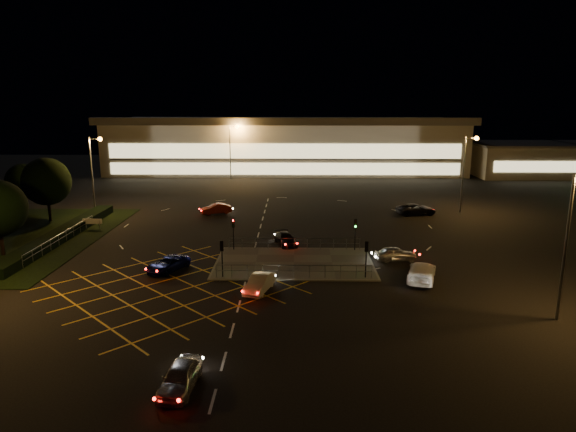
{
  "coord_description": "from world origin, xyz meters",
  "views": [
    {
      "loc": [
        2.11,
        -46.83,
        14.76
      ],
      "look_at": [
        1.29,
        8.71,
        2.0
      ],
      "focal_mm": 32.0,
      "sensor_mm": 36.0,
      "label": 1
    }
  ],
  "objects_px": {
    "car_far_dkgrey": "(286,239)",
    "car_circ_red": "(216,209)",
    "car_queue_white": "(259,283)",
    "car_near_silver": "(180,377)",
    "car_right_silver": "(396,254)",
    "signal_nw": "(233,227)",
    "signal_ne": "(355,228)",
    "signal_se": "(366,252)",
    "car_left_blue": "(168,264)",
    "car_approach_white": "(422,271)",
    "car_east_grey": "(416,209)",
    "signal_sw": "(222,251)"
  },
  "relations": [
    {
      "from": "car_far_dkgrey",
      "to": "car_circ_red",
      "type": "distance_m",
      "value": 17.34
    },
    {
      "from": "signal_ne",
      "to": "car_far_dkgrey",
      "type": "height_order",
      "value": "signal_ne"
    },
    {
      "from": "signal_nw",
      "to": "car_near_silver",
      "type": "xyz_separation_m",
      "value": [
        0.15,
        -24.89,
        -1.68
      ]
    },
    {
      "from": "car_queue_white",
      "to": "car_circ_red",
      "type": "distance_m",
      "value": 28.64
    },
    {
      "from": "car_east_grey",
      "to": "signal_sw",
      "type": "bearing_deg",
      "value": 127.32
    },
    {
      "from": "car_east_grey",
      "to": "signal_ne",
      "type": "bearing_deg",
      "value": 138.3
    },
    {
      "from": "car_near_silver",
      "to": "car_right_silver",
      "type": "xyz_separation_m",
      "value": [
        15.29,
        21.85,
        -0.02
      ]
    },
    {
      "from": "car_right_silver",
      "to": "car_approach_white",
      "type": "xyz_separation_m",
      "value": [
        1.18,
        -5.23,
        0.09
      ]
    },
    {
      "from": "signal_ne",
      "to": "car_right_silver",
      "type": "distance_m",
      "value": 4.89
    },
    {
      "from": "signal_sw",
      "to": "car_near_silver",
      "type": "distance_m",
      "value": 16.99
    },
    {
      "from": "signal_nw",
      "to": "signal_ne",
      "type": "distance_m",
      "value": 12.0
    },
    {
      "from": "car_approach_white",
      "to": "signal_sw",
      "type": "bearing_deg",
      "value": 16.58
    },
    {
      "from": "car_left_blue",
      "to": "car_queue_white",
      "type": "bearing_deg",
      "value": -4.13
    },
    {
      "from": "car_circ_red",
      "to": "car_approach_white",
      "type": "distance_m",
      "value": 32.51
    },
    {
      "from": "signal_ne",
      "to": "car_approach_white",
      "type": "distance_m",
      "value": 9.61
    },
    {
      "from": "signal_ne",
      "to": "car_left_blue",
      "type": "xyz_separation_m",
      "value": [
        -17.07,
        -6.17,
        -1.75
      ]
    },
    {
      "from": "signal_ne",
      "to": "car_east_grey",
      "type": "height_order",
      "value": "signal_ne"
    },
    {
      "from": "car_queue_white",
      "to": "car_left_blue",
      "type": "bearing_deg",
      "value": 165.81
    },
    {
      "from": "car_near_silver",
      "to": "car_queue_white",
      "type": "height_order",
      "value": "car_near_silver"
    },
    {
      "from": "signal_se",
      "to": "car_east_grey",
      "type": "height_order",
      "value": "signal_se"
    },
    {
      "from": "car_far_dkgrey",
      "to": "car_near_silver",
      "type": "bearing_deg",
      "value": -117.03
    },
    {
      "from": "car_left_blue",
      "to": "car_approach_white",
      "type": "distance_m",
      "value": 21.79
    },
    {
      "from": "car_right_silver",
      "to": "car_circ_red",
      "type": "xyz_separation_m",
      "value": [
        -19.72,
        19.66,
        -0.0
      ]
    },
    {
      "from": "car_left_blue",
      "to": "car_far_dkgrey",
      "type": "relative_size",
      "value": 1.05
    },
    {
      "from": "signal_ne",
      "to": "car_east_grey",
      "type": "xyz_separation_m",
      "value": [
        9.8,
        16.51,
        -1.66
      ]
    },
    {
      "from": "signal_ne",
      "to": "car_right_silver",
      "type": "bearing_deg",
      "value": -41.47
    },
    {
      "from": "signal_nw",
      "to": "car_left_blue",
      "type": "bearing_deg",
      "value": -129.42
    },
    {
      "from": "car_circ_red",
      "to": "signal_sw",
      "type": "bearing_deg",
      "value": -12.58
    },
    {
      "from": "signal_se",
      "to": "car_right_silver",
      "type": "distance_m",
      "value": 6.26
    },
    {
      "from": "car_circ_red",
      "to": "signal_se",
      "type": "bearing_deg",
      "value": 11.03
    },
    {
      "from": "car_far_dkgrey",
      "to": "car_east_grey",
      "type": "height_order",
      "value": "car_east_grey"
    },
    {
      "from": "car_queue_white",
      "to": "car_right_silver",
      "type": "distance_m",
      "value": 14.51
    },
    {
      "from": "signal_nw",
      "to": "car_east_grey",
      "type": "distance_m",
      "value": 27.39
    },
    {
      "from": "car_near_silver",
      "to": "car_queue_white",
      "type": "distance_m",
      "value": 14.25
    },
    {
      "from": "signal_nw",
      "to": "car_left_blue",
      "type": "height_order",
      "value": "signal_nw"
    },
    {
      "from": "car_far_dkgrey",
      "to": "car_east_grey",
      "type": "bearing_deg",
      "value": 24.32
    },
    {
      "from": "signal_sw",
      "to": "signal_se",
      "type": "height_order",
      "value": "same"
    },
    {
      "from": "car_east_grey",
      "to": "car_near_silver",
      "type": "bearing_deg",
      "value": 141.38
    },
    {
      "from": "car_near_silver",
      "to": "signal_ne",
      "type": "bearing_deg",
      "value": 69.88
    },
    {
      "from": "signal_nw",
      "to": "signal_ne",
      "type": "relative_size",
      "value": 1.0
    },
    {
      "from": "car_circ_red",
      "to": "car_east_grey",
      "type": "bearing_deg",
      "value": 67.29
    },
    {
      "from": "signal_se",
      "to": "car_east_grey",
      "type": "distance_m",
      "value": 26.44
    },
    {
      "from": "signal_ne",
      "to": "car_queue_white",
      "type": "height_order",
      "value": "signal_ne"
    },
    {
      "from": "signal_nw",
      "to": "car_east_grey",
      "type": "bearing_deg",
      "value": 37.14
    },
    {
      "from": "signal_sw",
      "to": "car_near_silver",
      "type": "bearing_deg",
      "value": 90.5
    },
    {
      "from": "car_circ_red",
      "to": "car_approach_white",
      "type": "bearing_deg",
      "value": 17.55
    },
    {
      "from": "car_circ_red",
      "to": "car_east_grey",
      "type": "distance_m",
      "value": 26.08
    },
    {
      "from": "signal_ne",
      "to": "car_approach_white",
      "type": "relative_size",
      "value": 0.61
    },
    {
      "from": "car_circ_red",
      "to": "car_east_grey",
      "type": "height_order",
      "value": "car_east_grey"
    },
    {
      "from": "car_approach_white",
      "to": "signal_nw",
      "type": "bearing_deg",
      "value": -8.91
    }
  ]
}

